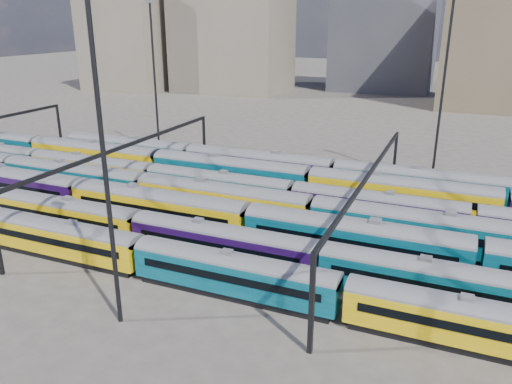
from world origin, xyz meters
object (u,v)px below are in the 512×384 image
at_px(rake_0, 474,319).
at_px(rake_1, 434,278).
at_px(rake_2, 158,204).
at_px(mast_2, 103,150).

xyz_separation_m(rake_0, rake_1, (-3.08, 5.00, 0.07)).
bearing_deg(rake_1, rake_0, -58.39).
distance_m(rake_2, mast_2, 21.63).
height_order(rake_0, rake_2, rake_2).
bearing_deg(mast_2, rake_1, 28.04).
relative_size(rake_1, rake_2, 0.62).
height_order(rake_1, mast_2, mast_2).
xyz_separation_m(rake_1, rake_2, (-30.00, 5.00, 0.37)).
xyz_separation_m(rake_2, mast_2, (7.47, -17.00, 11.10)).
height_order(rake_0, rake_1, rake_1).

